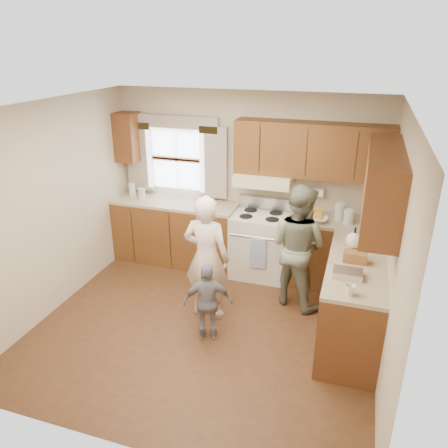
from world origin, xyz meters
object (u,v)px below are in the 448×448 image
(stove, at_px, (260,243))
(child, at_px, (208,302))
(woman_left, at_px, (207,258))
(woman_right, at_px, (298,246))

(stove, distance_m, child, 1.63)
(stove, height_order, woman_left, woman_left)
(woman_right, xyz_separation_m, child, (-0.79, -1.03, -0.32))
(woman_left, distance_m, child, 0.55)
(woman_left, relative_size, child, 1.66)
(woman_right, bearing_deg, woman_left, 56.40)
(woman_right, relative_size, child, 1.70)
(child, bearing_deg, woman_right, -145.76)
(woman_right, bearing_deg, stove, -20.00)
(woman_left, xyz_separation_m, woman_right, (0.96, 0.60, 0.02))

